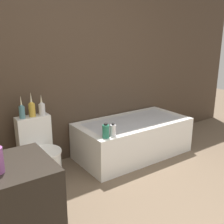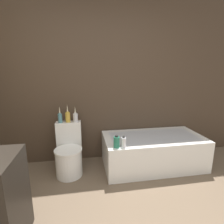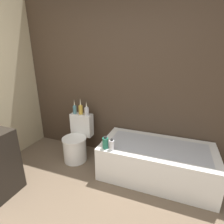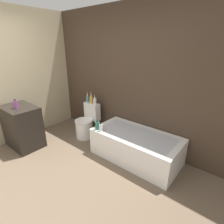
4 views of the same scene
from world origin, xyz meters
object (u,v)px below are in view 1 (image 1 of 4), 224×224
object	(u,v)px
toilet	(41,158)
vase_silver	(32,108)
shampoo_bottle_short	(113,130)
bathtub	(133,137)
shampoo_bottle_tall	(106,131)
vase_gold	(22,111)
vase_bronze	(42,108)

from	to	relation	value
toilet	vase_silver	world-z (taller)	vase_silver
shampoo_bottle_short	bathtub	bearing A→B (deg)	29.30
bathtub	toilet	world-z (taller)	toilet
bathtub	vase_silver	size ratio (longest dim) A/B	5.59
shampoo_bottle_tall	shampoo_bottle_short	world-z (taller)	shampoo_bottle_tall
bathtub	vase_gold	xyz separation A→B (m)	(-1.39, 0.18, 0.56)
toilet	vase_bronze	size ratio (longest dim) A/B	3.09
bathtub	shampoo_bottle_short	size ratio (longest dim) A/B	9.96
toilet	vase_gold	size ratio (longest dim) A/B	2.92
shampoo_bottle_tall	shampoo_bottle_short	size ratio (longest dim) A/B	1.09
vase_gold	vase_bronze	bearing A→B (deg)	0.92
bathtub	shampoo_bottle_short	bearing A→B (deg)	-150.70
vase_gold	shampoo_bottle_short	size ratio (longest dim) A/B	1.63
vase_gold	shampoo_bottle_tall	bearing A→B (deg)	-32.60
toilet	vase_bronze	distance (m)	0.55
vase_bronze	bathtub	bearing A→B (deg)	-9.02
shampoo_bottle_tall	shampoo_bottle_short	bearing A→B (deg)	-5.03
vase_bronze	toilet	bearing A→B (deg)	-122.19
vase_gold	shampoo_bottle_tall	distance (m)	0.92
bathtub	vase_gold	bearing A→B (deg)	172.54
shampoo_bottle_short	vase_gold	bearing A→B (deg)	149.91
vase_silver	shampoo_bottle_short	bearing A→B (deg)	-34.04
vase_bronze	shampoo_bottle_short	bearing A→B (deg)	-38.33
vase_gold	vase_silver	distance (m)	0.11
vase_silver	vase_bronze	bearing A→B (deg)	-1.53
shampoo_bottle_short	vase_bronze	bearing A→B (deg)	141.67
bathtub	shampoo_bottle_tall	distance (m)	0.77
vase_bronze	shampoo_bottle_tall	bearing A→B (deg)	-42.38
toilet	shampoo_bottle_short	size ratio (longest dim) A/B	4.74
toilet	vase_bronze	world-z (taller)	vase_bronze
bathtub	shampoo_bottle_tall	xyz separation A→B (m)	(-0.64, -0.30, 0.31)
vase_bronze	vase_gold	bearing A→B (deg)	-179.08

